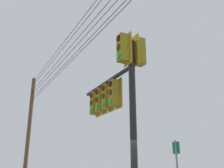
{
  "coord_description": "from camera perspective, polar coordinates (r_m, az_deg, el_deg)",
  "views": [
    {
      "loc": [
        -1.77,
        -7.59,
        1.81
      ],
      "look_at": [
        -0.14,
        0.69,
        4.54
      ],
      "focal_mm": 40.65,
      "sensor_mm": 36.0,
      "label": 1
    }
  ],
  "objects": [
    {
      "name": "utility_pole_wooden",
      "position": [
        22.46,
        -18.17,
        -9.71
      ],
      "size": [
        0.33,
        2.13,
        9.18
      ],
      "color": "brown",
      "rests_on": "ground"
    },
    {
      "name": "signal_mast_assembly",
      "position": [
        8.5,
        0.96,
        -2.12
      ],
      "size": [
        1.54,
        3.79,
        5.8
      ],
      "color": "black",
      "rests_on": "ground"
    }
  ]
}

